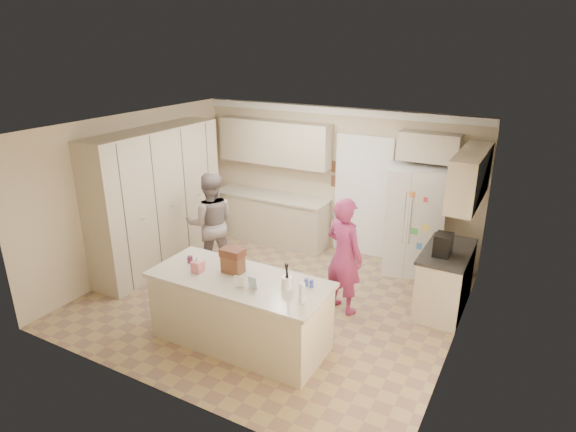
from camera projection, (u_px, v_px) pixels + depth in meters
The scene contains 41 objects.
floor at pixel (271, 300), 7.23m from camera, with size 5.20×4.60×0.02m, color #9D8657.
ceiling at pixel (269, 126), 6.33m from camera, with size 5.20×4.60×0.02m, color white.
wall_back at pixel (335, 180), 8.68m from camera, with size 5.20×0.02×2.60m, color beige.
wall_front at pixel (154, 289), 4.88m from camera, with size 5.20×0.02×2.60m, color beige.
wall_left at pixel (134, 192), 7.95m from camera, with size 0.02×4.60×2.60m, color beige.
wall_right at pixel (462, 257), 5.61m from camera, with size 0.02×4.60×2.60m, color beige.
crown_back at pixel (336, 111), 8.21m from camera, with size 5.20×0.08×0.12m, color white.
pantry_bank at pixel (158, 199), 8.02m from camera, with size 0.60×2.60×2.35m, color #C5B798.
back_base_cab at pixel (272, 219), 9.24m from camera, with size 2.20×0.60×0.88m, color #C5B798.
back_countertop at pixel (272, 196), 9.07m from camera, with size 2.24×0.63×0.04m, color beige.
back_upper_cab at pixel (275, 142), 8.84m from camera, with size 2.20×0.35×0.80m, color #C5B798.
doorway_opening at pixel (363, 198), 8.50m from camera, with size 0.90×0.06×2.10m, color black.
doorway_casing at pixel (362, 198), 8.47m from camera, with size 1.02×0.03×2.22m, color white.
wall_frame_upper at pixel (336, 167), 8.55m from camera, with size 0.15×0.02×0.20m, color brown.
wall_frame_lower at pixel (335, 181), 8.65m from camera, with size 0.15×0.02×0.20m, color brown.
refrigerator at pixel (413, 220), 7.87m from camera, with size 0.90×0.70×1.80m, color white.
fridge_seam at pixel (407, 227), 7.58m from camera, with size 0.01×0.02×1.78m, color gray.
fridge_dispenser at pixel (394, 210), 7.58m from camera, with size 0.22×0.03×0.35m, color black.
fridge_handle_l at pixel (404, 218), 7.53m from camera, with size 0.02×0.02×0.85m, color silver.
fridge_handle_r at pixel (411, 219), 7.49m from camera, with size 0.02×0.02×0.85m, color silver.
over_fridge_cab at pixel (429, 147), 7.51m from camera, with size 0.95×0.35×0.45m, color #C5B798.
right_base_cab at pixel (445, 281), 6.87m from camera, with size 0.60×1.20×0.88m, color #C5B798.
right_countertop at pixel (448, 251), 6.71m from camera, with size 0.63×1.24×0.04m, color #2D2B28.
right_upper_cab at pixel (470, 177), 6.45m from camera, with size 0.35×1.50×0.70m, color #C5B798.
coffee_maker at pixel (443, 245), 6.51m from camera, with size 0.22×0.28×0.30m, color black.
island_base at pixel (240, 312), 6.08m from camera, with size 2.20×0.90×0.88m, color #C5B798.
island_top at pixel (239, 280), 5.92m from camera, with size 2.28×0.96×0.05m, color beige.
utensil_crock at pixel (287, 283), 5.64m from camera, with size 0.13×0.13×0.15m, color white.
tissue_box at pixel (198, 266), 6.05m from camera, with size 0.13×0.13×0.14m, color #E07984.
tissue_plume at pixel (197, 258), 6.01m from camera, with size 0.08×0.08×0.08m, color white.
dollhouse_body at pixel (233, 264), 6.02m from camera, with size 0.26×0.18×0.22m, color brown.
dollhouse_roof at pixel (232, 252), 5.97m from camera, with size 0.28×0.20×0.10m, color #592D1E.
jam_jar at pixel (190, 260), 6.30m from camera, with size 0.07×0.07×0.09m, color #59263F.
greeting_card_a at pixel (240, 282), 5.65m from camera, with size 0.12×0.01×0.16m, color white.
greeting_card_b at pixel (253, 283), 5.63m from camera, with size 0.12×0.01×0.16m, color silver.
water_bottle at pixel (302, 293), 5.32m from camera, with size 0.07×0.07×0.24m, color silver.
shaker_salt at pixel (306, 282), 5.71m from camera, with size 0.05×0.05×0.09m, color #3846B2.
shaker_pepper at pixel (312, 284), 5.68m from camera, with size 0.05×0.05×0.09m, color #3846B2.
teen_boy at pixel (211, 223), 7.88m from camera, with size 0.82×0.64×1.70m, color gray.
teen_girl at pixel (344, 256), 6.70m from camera, with size 0.62×0.41×1.69m, color #A0305F.
fridge_magnets at pixel (407, 227), 7.57m from camera, with size 0.76×0.02×1.44m, color tan, non-canonical shape.
Camera 1 is at (3.26, -5.45, 3.69)m, focal length 30.00 mm.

